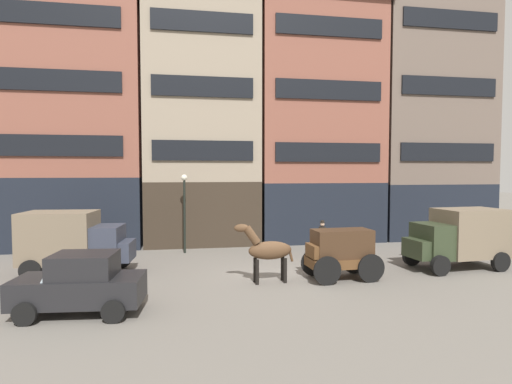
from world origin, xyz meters
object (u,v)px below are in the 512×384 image
delivery_truck_far (459,236)px  pedestrian_officer (322,236)px  sedan_dark (81,284)px  streetlamp_curbside (184,202)px  draft_horse (268,250)px  delivery_truck_near (74,240)px  cargo_wagon (341,251)px

delivery_truck_far → pedestrian_officer: size_ratio=2.49×
sedan_dark → streetlamp_curbside: 9.34m
draft_horse → sedan_dark: 6.65m
draft_horse → streetlamp_curbside: size_ratio=0.57×
delivery_truck_near → pedestrian_officer: size_ratio=2.49×
sedan_dark → delivery_truck_near: bearing=106.5°
cargo_wagon → delivery_truck_far: size_ratio=0.67×
cargo_wagon → pedestrian_officer: (0.76, 4.44, -0.17)m
draft_horse → pedestrian_officer: 5.79m
pedestrian_officer → streetlamp_curbside: 7.33m
sedan_dark → pedestrian_officer: size_ratio=2.13×
cargo_wagon → pedestrian_officer: size_ratio=1.66×
delivery_truck_near → sedan_dark: bearing=-73.5°
delivery_truck_far → streetlamp_curbside: size_ratio=1.08×
cargo_wagon → delivery_truck_far: delivery_truck_far is taller
sedan_dark → delivery_truck_far: bearing=12.3°
draft_horse → sedan_dark: bearing=-158.8°
draft_horse → delivery_truck_far: 8.80m
pedestrian_officer → streetlamp_curbside: bearing=165.2°
delivery_truck_near → pedestrian_officer: 11.54m
cargo_wagon → sedan_dark: size_ratio=0.78×
cargo_wagon → sedan_dark: (-9.14, -2.41, -0.23)m
draft_horse → delivery_truck_far: bearing=5.7°
delivery_truck_near → delivery_truck_far: (16.41, -1.69, 0.00)m
delivery_truck_far → sedan_dark: bearing=-167.7°
draft_horse → delivery_truck_far: delivery_truck_far is taller
pedestrian_officer → streetlamp_curbside: streetlamp_curbside is taller
delivery_truck_far → pedestrian_officer: 6.19m
delivery_truck_far → streetlamp_curbside: (-11.93, 5.39, 1.25)m
cargo_wagon → draft_horse: 2.95m
cargo_wagon → streetlamp_curbside: size_ratio=0.72×
draft_horse → delivery_truck_near: size_ratio=0.53×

